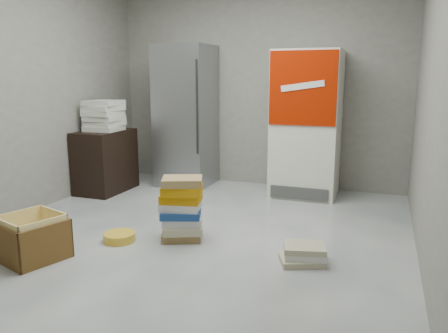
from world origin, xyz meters
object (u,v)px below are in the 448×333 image
steel_fridge (186,116)px  wood_shelf (106,161)px  coke_cooler (306,124)px  phonebook_stack_main (182,209)px  cardboard_box (33,241)px

steel_fridge → wood_shelf: size_ratio=2.37×
steel_fridge → coke_cooler: (1.65, -0.01, -0.05)m
coke_cooler → phonebook_stack_main: bearing=-111.3°
coke_cooler → wood_shelf: coke_cooler is taller
coke_cooler → wood_shelf: (-2.48, -0.72, -0.50)m
steel_fridge → coke_cooler: steel_fridge is taller
wood_shelf → cardboard_box: size_ratio=1.38×
steel_fridge → wood_shelf: bearing=-138.7°
wood_shelf → phonebook_stack_main: (1.71, -1.26, -0.10)m
coke_cooler → phonebook_stack_main: (-0.77, -1.99, -0.61)m
steel_fridge → coke_cooler: bearing=-0.2°
steel_fridge → cardboard_box: steel_fridge is taller
phonebook_stack_main → steel_fridge: bearing=98.5°
steel_fridge → phonebook_stack_main: steel_fridge is taller
coke_cooler → wood_shelf: bearing=-163.7°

